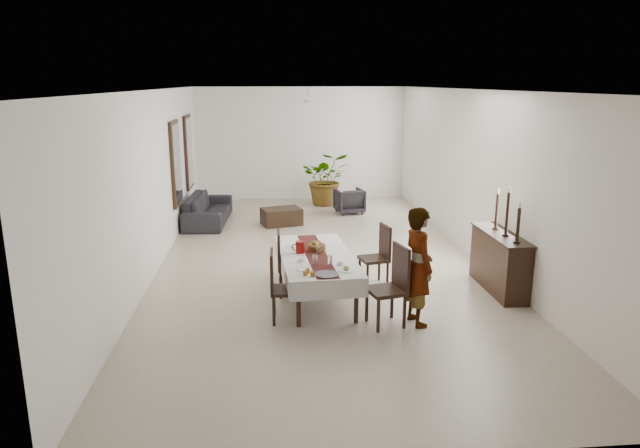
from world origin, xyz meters
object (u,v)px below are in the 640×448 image
at_px(dining_table_top, 316,257).
at_px(woman, 418,267).
at_px(sideboard_body, 499,263).
at_px(sofa, 208,209).
at_px(red_pitcher, 300,247).

height_order(dining_table_top, woman, woman).
height_order(woman, sideboard_body, woman).
height_order(woman, sofa, woman).
xyz_separation_m(dining_table_top, sofa, (-2.19, 5.19, -0.34)).
distance_m(dining_table_top, woman, 1.74).
distance_m(dining_table_top, red_pitcher, 0.30).
xyz_separation_m(dining_table_top, red_pitcher, (-0.24, 0.12, 0.13)).
bearing_deg(woman, dining_table_top, 38.66).
height_order(red_pitcher, sofa, red_pitcher).
bearing_deg(dining_table_top, sofa, 109.16).
relative_size(dining_table_top, red_pitcher, 12.00).
bearing_deg(sideboard_body, sofa, 135.49).
distance_m(red_pitcher, woman, 2.00).
bearing_deg(sofa, dining_table_top, -153.70).
distance_m(dining_table_top, sofa, 5.64).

